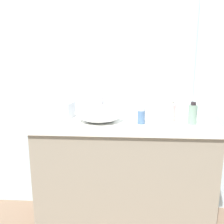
% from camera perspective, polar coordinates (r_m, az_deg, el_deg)
% --- Properties ---
extents(bathroom_wall_rear, '(6.00, 0.06, 2.60)m').
position_cam_1_polar(bathroom_wall_rear, '(2.24, 1.71, 10.22)').
color(bathroom_wall_rear, silver).
rests_on(bathroom_wall_rear, ground).
extents(vanity_counter, '(1.40, 0.51, 0.89)m').
position_cam_1_polar(vanity_counter, '(2.18, 2.70, -13.38)').
color(vanity_counter, gray).
rests_on(vanity_counter, ground).
extents(wall_mirror_panel, '(1.13, 0.01, 1.19)m').
position_cam_1_polar(wall_mirror_panel, '(2.20, 3.12, 14.86)').
color(wall_mirror_panel, '#B2BCC6').
rests_on(wall_mirror_panel, vanity_counter).
extents(sink_basin, '(0.34, 0.29, 0.13)m').
position_cam_1_polar(sink_basin, '(2.00, -2.81, -0.33)').
color(sink_basin, white).
rests_on(sink_basin, vanity_counter).
extents(faucet, '(0.03, 0.12, 0.17)m').
position_cam_1_polar(faucet, '(2.15, -2.34, 1.59)').
color(faucet, silver).
rests_on(faucet, vanity_counter).
extents(soap_dispenser, '(0.05, 0.05, 0.18)m').
position_cam_1_polar(soap_dispenser, '(2.07, 13.00, 0.09)').
color(soap_dispenser, '#D19E9D').
rests_on(soap_dispenser, vanity_counter).
extents(lotion_bottle, '(0.06, 0.06, 0.17)m').
position_cam_1_polar(lotion_bottle, '(2.02, 17.22, -0.43)').
color(lotion_bottle, gray).
rests_on(lotion_bottle, vanity_counter).
extents(perfume_bottle, '(0.06, 0.06, 0.13)m').
position_cam_1_polar(perfume_bottle, '(1.95, 6.42, -0.80)').
color(perfume_bottle, '#4B6A94').
rests_on(perfume_bottle, vanity_counter).
extents(tissue_box, '(0.15, 0.15, 0.17)m').
position_cam_1_polar(tissue_box, '(2.15, -10.21, 0.64)').
color(tissue_box, silver).
rests_on(tissue_box, vanity_counter).
extents(candle_jar, '(0.06, 0.06, 0.05)m').
position_cam_1_polar(candle_jar, '(2.06, 9.29, -1.28)').
color(candle_jar, beige).
rests_on(candle_jar, vanity_counter).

